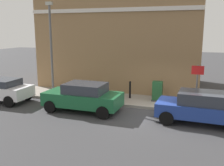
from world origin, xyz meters
TOP-DOWN VIEW (x-y plane):
  - ground at (0.00, 0.00)m, footprint 80.00×80.00m
  - sidewalk at (1.98, 6.00)m, footprint 2.44×30.00m
  - corner_building at (6.61, 3.55)m, footprint 6.92×11.10m
  - car_blue at (-0.48, -2.15)m, footprint 1.88×3.98m
  - car_green at (-0.60, 3.65)m, footprint 1.88×4.00m
  - utility_cabinet at (2.10, 0.26)m, footprint 0.46×0.61m
  - bollard_near_cabinet at (2.20, 1.91)m, footprint 0.14×0.14m
  - bollard_far_kerb at (1.01, 3.76)m, footprint 0.14×0.14m
  - street_sign at (1.11, -1.87)m, footprint 0.08×0.60m
  - lamppost at (2.03, 7.10)m, footprint 0.20×0.44m

SIDE VIEW (x-z plane):
  - ground at x=0.00m, z-range 0.00..0.00m
  - sidewalk at x=1.98m, z-range 0.00..0.15m
  - utility_cabinet at x=2.10m, z-range 0.11..1.26m
  - bollard_near_cabinet at x=2.20m, z-range 0.19..1.22m
  - bollard_far_kerb at x=1.01m, z-range 0.19..1.22m
  - car_blue at x=-0.48m, z-range 0.03..1.48m
  - car_green at x=-0.60m, z-range 0.03..1.52m
  - street_sign at x=1.11m, z-range 0.51..2.81m
  - lamppost at x=2.03m, z-range 0.44..6.16m
  - corner_building at x=6.61m, z-range 0.00..8.80m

